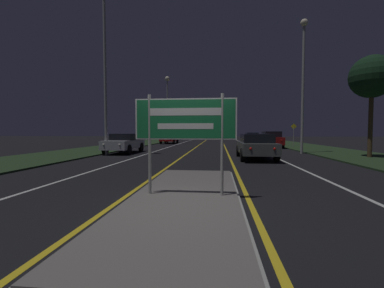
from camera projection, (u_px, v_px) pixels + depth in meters
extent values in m
plane|color=black|center=(182.00, 206.00, 5.34)|extent=(160.00, 160.00, 0.00)
cube|color=#999993|center=(185.00, 197.00, 5.97)|extent=(2.52, 7.49, 0.05)
cube|color=#66605B|center=(185.00, 196.00, 5.97)|extent=(2.40, 7.37, 0.10)
cube|color=#23381E|center=(117.00, 147.00, 26.18)|extent=(5.00, 100.00, 0.08)
cube|color=#23381E|center=(311.00, 148.00, 24.25)|extent=(5.00, 100.00, 0.08)
cube|color=gold|center=(199.00, 145.00, 30.33)|extent=(0.12, 70.00, 0.01)
cube|color=gold|center=(224.00, 145.00, 30.04)|extent=(0.12, 70.00, 0.01)
cube|color=silver|center=(176.00, 145.00, 30.61)|extent=(0.12, 70.00, 0.01)
cube|color=silver|center=(248.00, 145.00, 29.76)|extent=(0.12, 70.00, 0.01)
cube|color=silver|center=(152.00, 145.00, 30.92)|extent=(0.10, 70.00, 0.01)
cube|color=silver|center=(274.00, 145.00, 29.45)|extent=(0.10, 70.00, 0.01)
cylinder|color=#9E9E99|center=(150.00, 144.00, 6.00)|extent=(0.07, 0.07, 2.32)
cylinder|color=#9E9E99|center=(222.00, 145.00, 5.82)|extent=(0.07, 0.07, 2.32)
cube|color=#19703D|center=(185.00, 119.00, 5.88)|extent=(2.34, 0.04, 0.94)
cube|color=white|center=(185.00, 119.00, 5.86)|extent=(2.34, 0.00, 0.94)
cube|color=#19703D|center=(185.00, 119.00, 5.86)|extent=(2.27, 0.01, 0.88)
cube|color=white|center=(185.00, 112.00, 5.85)|extent=(1.64, 0.01, 0.17)
cube|color=white|center=(185.00, 126.00, 5.86)|extent=(1.29, 0.01, 0.13)
cylinder|color=#9E9E99|center=(105.00, 75.00, 16.67)|extent=(0.18, 0.18, 10.49)
cylinder|color=#9E9E99|center=(167.00, 112.00, 35.28)|extent=(0.18, 0.18, 8.62)
sphere|color=#F9EAC6|center=(167.00, 79.00, 35.06)|extent=(0.63, 0.63, 0.63)
cylinder|color=#9E9E99|center=(303.00, 90.00, 17.89)|extent=(0.18, 0.18, 8.92)
sphere|color=#F9EAC6|center=(304.00, 23.00, 17.67)|extent=(0.51, 0.51, 0.51)
cube|color=#4C514C|center=(256.00, 147.00, 14.64)|extent=(1.81, 4.64, 0.60)
cube|color=black|center=(256.00, 138.00, 14.34)|extent=(1.59, 2.41, 0.47)
sphere|color=red|center=(251.00, 149.00, 12.41)|extent=(0.14, 0.14, 0.14)
sphere|color=red|center=(274.00, 149.00, 12.29)|extent=(0.14, 0.14, 0.14)
cylinder|color=black|center=(238.00, 151.00, 16.17)|extent=(0.22, 0.71, 0.71)
cylinder|color=black|center=(266.00, 151.00, 15.99)|extent=(0.22, 0.71, 0.71)
cylinder|color=black|center=(243.00, 155.00, 13.31)|extent=(0.22, 0.71, 0.71)
cylinder|color=black|center=(277.00, 155.00, 13.14)|extent=(0.22, 0.71, 0.71)
cube|color=maroon|center=(271.00, 140.00, 25.09)|extent=(1.70, 4.25, 0.69)
cube|color=black|center=(271.00, 134.00, 24.81)|extent=(1.50, 2.21, 0.54)
sphere|color=red|center=(269.00, 140.00, 23.05)|extent=(0.14, 0.14, 0.14)
sphere|color=red|center=(282.00, 140.00, 22.94)|extent=(0.14, 0.14, 0.14)
cylinder|color=black|center=(260.00, 143.00, 26.50)|extent=(0.22, 0.70, 0.70)
cylinder|color=black|center=(276.00, 143.00, 26.33)|extent=(0.22, 0.70, 0.70)
cylinder|color=black|center=(265.00, 145.00, 23.88)|extent=(0.22, 0.70, 0.70)
cylinder|color=black|center=(283.00, 145.00, 23.72)|extent=(0.22, 0.70, 0.70)
cube|color=navy|center=(252.00, 138.00, 37.57)|extent=(1.83, 4.66, 0.64)
cube|color=black|center=(252.00, 134.00, 37.26)|extent=(1.61, 2.42, 0.45)
sphere|color=red|center=(250.00, 138.00, 35.32)|extent=(0.14, 0.14, 0.14)
sphere|color=red|center=(258.00, 138.00, 35.21)|extent=(0.14, 0.14, 0.14)
cylinder|color=black|center=(245.00, 140.00, 39.11)|extent=(0.22, 0.68, 0.68)
cylinder|color=black|center=(256.00, 140.00, 38.93)|extent=(0.22, 0.68, 0.68)
cylinder|color=black|center=(247.00, 140.00, 36.23)|extent=(0.22, 0.68, 0.68)
cylinder|color=black|center=(259.00, 140.00, 36.06)|extent=(0.22, 0.68, 0.68)
cube|color=#B7B7BC|center=(124.00, 144.00, 18.66)|extent=(1.72, 4.49, 0.60)
cube|color=black|center=(126.00, 137.00, 18.90)|extent=(1.51, 2.34, 0.46)
sphere|color=white|center=(104.00, 145.00, 16.50)|extent=(0.14, 0.14, 0.14)
sphere|color=white|center=(120.00, 145.00, 16.39)|extent=(0.14, 0.14, 0.14)
cylinder|color=black|center=(105.00, 150.00, 17.38)|extent=(0.22, 0.69, 0.69)
cylinder|color=black|center=(129.00, 150.00, 17.21)|extent=(0.22, 0.69, 0.69)
cylinder|color=black|center=(121.00, 147.00, 20.14)|extent=(0.22, 0.69, 0.69)
cylinder|color=black|center=(141.00, 147.00, 19.98)|extent=(0.22, 0.69, 0.69)
cube|color=maroon|center=(169.00, 139.00, 33.89)|extent=(1.74, 4.66, 0.59)
cube|color=black|center=(170.00, 134.00, 34.14)|extent=(1.53, 2.42, 0.54)
sphere|color=white|center=(162.00, 138.00, 31.65)|extent=(0.14, 0.14, 0.14)
sphere|color=white|center=(170.00, 138.00, 31.54)|extent=(0.14, 0.14, 0.14)
cylinder|color=black|center=(161.00, 141.00, 32.55)|extent=(0.22, 0.71, 0.71)
cylinder|color=black|center=(174.00, 141.00, 32.39)|extent=(0.22, 0.71, 0.71)
cylinder|color=black|center=(165.00, 140.00, 35.43)|extent=(0.22, 0.71, 0.71)
cylinder|color=black|center=(177.00, 140.00, 35.26)|extent=(0.22, 0.71, 0.71)
cylinder|color=#9E9E99|center=(294.00, 136.00, 26.76)|extent=(0.06, 0.06, 2.09)
cube|color=yellow|center=(294.00, 126.00, 26.71)|extent=(0.60, 0.02, 0.60)
cylinder|color=#4C3823|center=(371.00, 122.00, 14.78)|extent=(0.24, 0.24, 4.08)
sphere|color=black|center=(372.00, 77.00, 14.66)|extent=(2.42, 2.42, 2.42)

